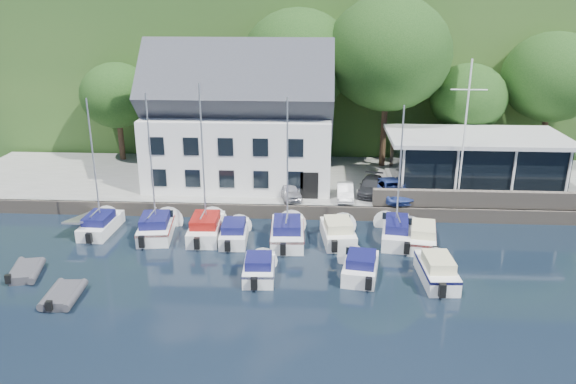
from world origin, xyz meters
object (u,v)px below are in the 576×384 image
Objects in this scene: flagpole at (464,134)px; boat_r2_3 at (361,264)px; harbor_building at (240,127)px; club_pavilion at (474,161)px; boat_r1_3 at (234,230)px; boat_r1_7 at (422,234)px; dinghy_0 at (26,270)px; car_white at (345,192)px; boat_r1_2 at (203,169)px; boat_r1_6 at (400,173)px; boat_r2_2 at (259,266)px; car_dgrey at (371,186)px; car_blue at (392,189)px; car_silver at (289,190)px; boat_r2_4 at (437,268)px; dinghy_1 at (63,294)px; boat_r1_0 at (95,173)px; boat_r1_4 at (287,171)px; boat_r1_5 at (338,230)px; boat_r1_1 at (152,168)px.

flagpole reaches higher than boat_r2_3.
club_pavilion is at bearing -1.59° from harbor_building.
boat_r1_7 reaches higher than boat_r1_3.
car_white is at bearing 17.54° from dinghy_0.
car_white is 0.54× the size of boat_r1_7.
harbor_building is 1.57× the size of boat_r1_2.
boat_r1_6 is 6.99m from boat_r2_3.
flagpole is at bearing 34.23° from boat_r2_2.
dinghy_0 is at bearing -136.88° from car_dgrey.
boat_r1_7 is (-5.21, -8.83, -2.35)m from club_pavilion.
car_white is 0.80× the size of car_blue.
car_silver reaches higher than boat_r1_3.
boat_r1_2 reaches higher than boat_r2_3.
boat_r2_4 reaches higher than boat_r2_2.
boat_r2_3 is (5.68, 0.46, 0.03)m from boat_r2_2.
boat_r1_7 is 23.70m from dinghy_0.
flagpole is at bearing 11.91° from boat_r1_2.
car_dgrey is 13.22m from boat_r1_2.
boat_r2_2 is 10.36m from dinghy_1.
boat_r1_0 reaches higher than car_white.
car_white is at bearing 130.59° from boat_r1_6.
harbor_building reaches higher than boat_r2_3.
car_white is 20.33m from dinghy_1.
boat_r1_0 is at bearing -172.49° from boat_r1_7.
harbor_building reaches higher than boat_r2_2.
dinghy_0 is (-26.26, -10.38, -5.72)m from flagpole.
boat_r1_4 reaches higher than car_dgrey.
boat_r1_0 is 0.87× the size of boat_r1_4.
boat_r1_4 is (4.23, -9.37, -0.62)m from harbor_building.
boat_r1_3 reaches higher than dinghy_1.
car_dgrey is at bearing 46.77° from boat_r1_4.
car_dgrey reaches higher than boat_r1_3.
harbor_building is at bearing 148.15° from car_blue.
boat_r2_3 is at bearing -58.26° from harbor_building.
boat_r1_7 is (12.79, -9.33, -4.65)m from harbor_building.
harbor_building reaches higher than car_silver.
car_blue is at bearing 47.40° from boat_r1_5.
boat_r2_2 reaches higher than dinghy_0.
boat_r1_0 is at bearing 175.26° from boat_r1_2.
boat_r2_3 reaches higher than boat_r1_7.
boat_r1_3 is (-9.28, -6.88, -0.90)m from car_dgrey.
dinghy_0 is (-23.02, -0.68, -0.44)m from boat_r2_4.
dinghy_1 is (-14.42, -8.30, -0.42)m from boat_r1_5.
boat_r1_0 reaches higher than dinghy_0.
boat_r1_4 is 1.54× the size of boat_r1_7.
car_white is 10.95m from boat_r1_2.
boat_r1_0 is (-19.83, -5.05, 2.40)m from car_blue.
boat_r1_1 is 8.64m from boat_r1_4.
boat_r1_4 is 16.11m from dinghy_0.
boat_r1_2 is 4.41m from boat_r1_3.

